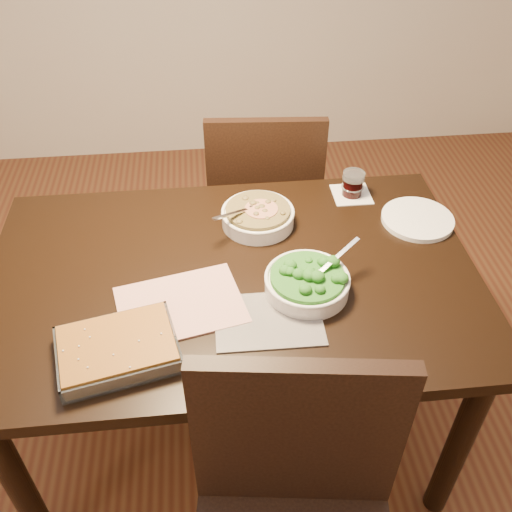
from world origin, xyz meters
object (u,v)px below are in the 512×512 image
Objects in this scene: dinner_plate at (417,219)px; chair_far at (264,198)px; stew_bowl at (258,216)px; baking_dish at (118,349)px; wine_tumbler at (353,183)px; broccoli_bowl at (307,282)px; table at (233,297)px.

chair_far reaches higher than dinner_plate.
stew_bowl is 0.71× the size of baking_dish.
stew_bowl is 2.76× the size of wine_tumbler.
baking_dish is 3.90× the size of wine_tumbler.
baking_dish is (-0.50, -0.18, -0.01)m from broccoli_bowl.
table is 1.52× the size of chair_far.
baking_dish is at bearing -139.58° from wine_tumbler.
broccoli_bowl is (0.10, -0.31, 0.00)m from stew_bowl.
stew_bowl is at bearing 85.39° from chair_far.
baking_dish is at bearing -160.27° from broccoli_bowl.
baking_dish is (-0.39, -0.49, -0.01)m from stew_bowl.
table is 0.25m from broccoli_bowl.
chair_far is (-0.03, 0.78, -0.27)m from broccoli_bowl.
stew_bowl is 0.33m from broccoli_bowl.
broccoli_bowl is 0.53m from baking_dish.
broccoli_bowl is at bearing 96.40° from chair_far.
dinner_plate is (0.60, 0.18, 0.10)m from table.
stew_bowl is (0.10, 0.22, 0.13)m from table.
baking_dish is at bearing -153.28° from dinner_plate.
chair_far is at bearing 130.17° from dinner_plate.
wine_tumbler reaches higher than dinner_plate.
dinner_plate is at bearing 14.07° from baking_dish.
broccoli_bowl is 0.83m from chair_far.
chair_far is (-0.26, 0.34, -0.28)m from wine_tumbler.
stew_bowl reaches higher than baking_dish.
dinner_plate is 0.25× the size of chair_far.
stew_bowl reaches higher than table.
chair_far reaches higher than baking_dish.
wine_tumbler is 0.09× the size of chair_far.
chair_far reaches higher than table.
broccoli_bowl is (0.20, -0.09, 0.13)m from table.
chair_far reaches higher than stew_bowl.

